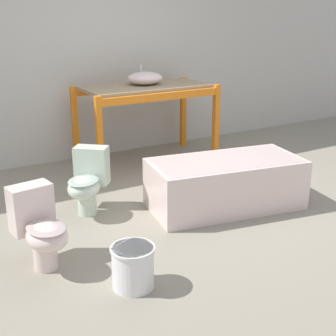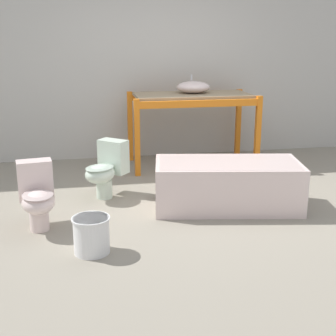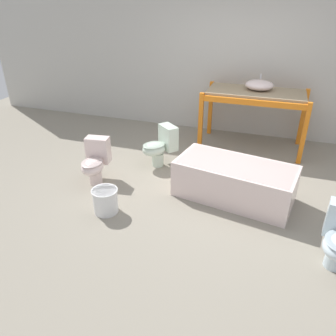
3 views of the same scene
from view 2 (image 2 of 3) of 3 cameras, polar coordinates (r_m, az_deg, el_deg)
name	(u,v)px [view 2 (image 2 of 3)]	position (r m, az deg, el deg)	size (l,w,h in m)	color
ground_plane	(187,201)	(5.24, 2.28, -4.06)	(12.00, 12.00, 0.00)	gray
warehouse_wall_rear	(154,48)	(7.04, -1.68, 14.37)	(10.80, 0.08, 3.20)	beige
shelving_rack	(192,105)	(6.55, 2.95, 7.69)	(1.72, 0.88, 1.01)	orange
sink_basin	(193,87)	(6.60, 3.10, 9.82)	(0.46, 0.42, 0.24)	silver
bathtub_main	(227,181)	(5.02, 7.26, -1.62)	(1.63, 0.98, 0.50)	silver
toilet_near	(37,195)	(4.59, -15.66, -3.17)	(0.39, 0.58, 0.64)	silver
toilet_extra	(106,168)	(5.33, -7.57, -0.03)	(0.59, 0.61, 0.64)	silver
bucket_white	(91,234)	(4.04, -9.31, -7.97)	(0.32, 0.32, 0.32)	white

